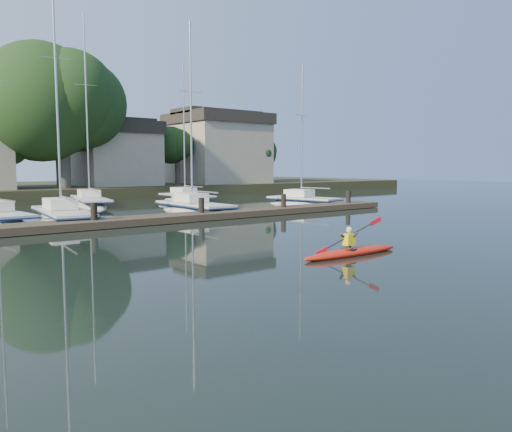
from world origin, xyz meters
TOP-DOWN VIEW (x-y plane):
  - ground at (0.00, 0.00)m, footprint 160.00×160.00m
  - kayak at (1.08, 1.47)m, footprint 4.25×0.96m
  - dock at (0.00, 14.00)m, footprint 34.00×2.00m
  - sailboat_2 at (-3.32, 17.90)m, footprint 2.91×9.07m
  - sailboat_3 at (4.75, 17.74)m, footprint 2.17×8.14m
  - sailboat_4 at (14.22, 17.74)m, footprint 3.30×7.12m
  - sailboat_6 at (1.61, 27.53)m, footprint 3.82×9.77m
  - sailboat_7 at (9.18, 26.40)m, footprint 2.17×7.74m
  - shore at (1.61, 40.29)m, footprint 90.00×25.25m

SIDE VIEW (x-z plane):
  - sailboat_3 at x=4.75m, z-range -6.75..6.36m
  - sailboat_4 at x=14.22m, z-range -6.02..5.64m
  - sailboat_7 at x=9.18m, z-range -6.40..6.03m
  - sailboat_2 at x=-3.32m, z-range -7.56..7.19m
  - sailboat_6 at x=1.61m, z-range -7.78..7.43m
  - ground at x=0.00m, z-range 0.00..0.00m
  - kayak at x=1.08m, z-range -0.51..0.84m
  - dock at x=0.00m, z-range -0.70..1.10m
  - shore at x=1.61m, z-range -3.15..9.60m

